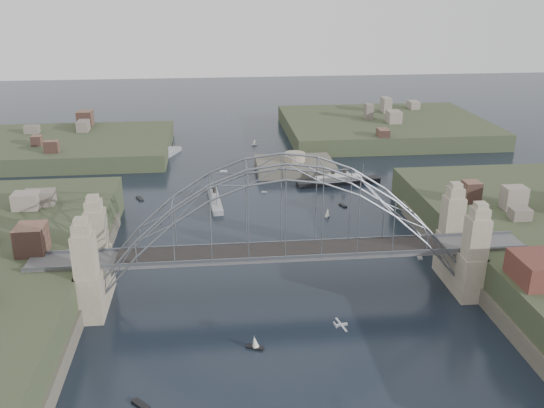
{
  "coord_description": "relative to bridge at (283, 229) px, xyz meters",
  "views": [
    {
      "loc": [
        -11.13,
        -88.39,
        50.83
      ],
      "look_at": [
        0.0,
        18.0,
        10.0
      ],
      "focal_mm": 38.37,
      "sensor_mm": 36.0,
      "label": 1
    }
  ],
  "objects": [
    {
      "name": "small_boat_e",
      "position": [
        -29.92,
        50.79,
        -12.17
      ],
      "size": [
        2.24,
        3.35,
        0.45
      ],
      "color": "#BBBBB6",
      "rests_on": "ground"
    },
    {
      "name": "aeroplane",
      "position": [
        5.37,
        -20.81,
        -5.69
      ],
      "size": [
        1.99,
        3.58,
        0.52
      ],
      "color": "#B5B6BD"
    },
    {
      "name": "small_boat_i",
      "position": [
        28.67,
        11.44,
        -12.04
      ],
      "size": [
        1.18,
        2.53,
        1.43
      ],
      "color": "#BBBBB6",
      "rests_on": "ground"
    },
    {
      "name": "small_boat_a",
      "position": [
        -23.43,
        14.02,
        -12.17
      ],
      "size": [
        2.68,
        2.72,
        0.45
      ],
      "color": "#BBBBB6",
      "rests_on": "ground"
    },
    {
      "name": "ocean_liner",
      "position": [
        22.14,
        57.33,
        -11.45
      ],
      "size": [
        23.18,
        5.81,
        5.64
      ],
      "color": "black",
      "rests_on": "ground"
    },
    {
      "name": "headland_nw",
      "position": [
        -55.0,
        95.0,
        -11.82
      ],
      "size": [
        60.0,
        45.0,
        9.0
      ],
      "primitive_type": "cube",
      "color": "#303A23",
      "rests_on": "ground"
    },
    {
      "name": "headland_ne",
      "position": [
        50.0,
        110.0,
        -11.57
      ],
      "size": [
        70.0,
        55.0,
        9.5
      ],
      "primitive_type": "cube",
      "color": "#303A23",
      "rests_on": "ground"
    },
    {
      "name": "small_boat_c",
      "position": [
        -6.07,
        -15.56,
        -11.51
      ],
      "size": [
        2.78,
        1.87,
        2.38
      ],
      "color": "#BBBBB6",
      "rests_on": "ground"
    },
    {
      "name": "small_boat_h",
      "position": [
        -8.4,
        71.33,
        -12.17
      ],
      "size": [
        2.08,
        0.81,
        0.45
      ],
      "color": "#BBBBB6",
      "rests_on": "ground"
    },
    {
      "name": "naval_cruiser_near",
      "position": [
        -11.27,
        46.87,
        -11.45
      ],
      "size": [
        4.0,
        18.92,
        5.63
      ],
      "color": "#93999B",
      "rests_on": "ground"
    },
    {
      "name": "small_boat_f",
      "position": [
        1.59,
        52.41,
        -12.17
      ],
      "size": [
        1.44,
        0.75,
        0.45
      ],
      "color": "#BBBBB6",
      "rests_on": "ground"
    },
    {
      "name": "small_boat_k",
      "position": [
        2.56,
        99.25,
        -11.38
      ],
      "size": [
        2.03,
        1.11,
        2.38
      ],
      "color": "#BBBBB6",
      "rests_on": "ground"
    },
    {
      "name": "naval_cruiser_far",
      "position": [
        -25.81,
        88.04,
        -11.41
      ],
      "size": [
        8.94,
        16.93,
        5.86
      ],
      "color": "#93999B",
      "rests_on": "ground"
    },
    {
      "name": "fort_island",
      "position": [
        12.0,
        70.0,
        -12.66
      ],
      "size": [
        22.0,
        16.0,
        9.4
      ],
      "color": "#4C473C",
      "rests_on": "ground"
    },
    {
      "name": "small_boat_b",
      "position": [
        14.61,
        34.27,
        -11.34
      ],
      "size": [
        1.47,
        1.87,
        2.38
      ],
      "color": "#BBBBB6",
      "rests_on": "ground"
    },
    {
      "name": "ground",
      "position": [
        0.0,
        0.0,
        -12.32
      ],
      "size": [
        500.0,
        500.0,
        0.0
      ],
      "primitive_type": "plane",
      "color": "black",
      "rests_on": "ground"
    },
    {
      "name": "small_boat_j",
      "position": [
        -21.64,
        -26.53,
        -12.17
      ],
      "size": [
        2.61,
        2.61,
        0.45
      ],
      "color": "#BBBBB6",
      "rests_on": "ground"
    },
    {
      "name": "small_boat_d",
      "position": [
        19.71,
        40.77,
        -12.17
      ],
      "size": [
        1.69,
        2.62,
        0.45
      ],
      "color": "#BBBBB6",
      "rests_on": "ground"
    },
    {
      "name": "bridge",
      "position": [
        0.0,
        0.0,
        0.0
      ],
      "size": [
        84.0,
        13.8,
        24.6
      ],
      "color": "#505053",
      "rests_on": "ground"
    }
  ]
}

